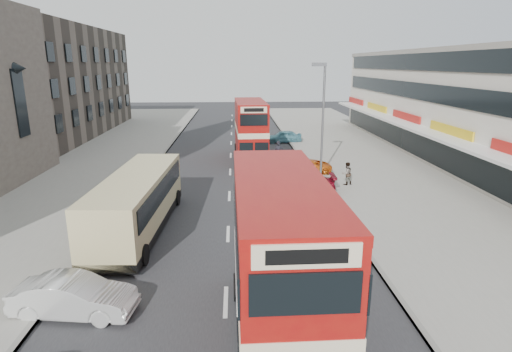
% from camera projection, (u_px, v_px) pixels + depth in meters
% --- Properties ---
extents(ground, '(160.00, 160.00, 0.00)m').
position_uv_depth(ground, '(224.00, 338.00, 12.61)').
color(ground, '#28282B').
rests_on(ground, ground).
extents(road_surface, '(12.00, 90.00, 0.01)m').
position_uv_depth(road_surface, '(230.00, 172.00, 31.88)').
color(road_surface, '#28282B').
rests_on(road_surface, ground).
extents(pavement_right, '(12.00, 90.00, 0.15)m').
position_uv_depth(pavement_right, '(384.00, 169.00, 32.45)').
color(pavement_right, gray).
rests_on(pavement_right, ground).
extents(pavement_left, '(12.00, 90.00, 0.15)m').
position_uv_depth(pavement_left, '(71.00, 173.00, 31.26)').
color(pavement_left, gray).
rests_on(pavement_left, ground).
extents(kerb_left, '(0.20, 90.00, 0.16)m').
position_uv_depth(kerb_left, '(150.00, 172.00, 31.56)').
color(kerb_left, gray).
rests_on(kerb_left, ground).
extents(kerb_right, '(0.20, 90.00, 0.16)m').
position_uv_depth(kerb_right, '(309.00, 170.00, 32.16)').
color(kerb_right, gray).
rests_on(kerb_right, ground).
extents(brick_terrace, '(14.00, 28.00, 12.00)m').
position_uv_depth(brick_terrace, '(35.00, 82.00, 46.56)').
color(brick_terrace, '#66594C').
rests_on(brick_terrace, ground).
extents(commercial_row, '(9.90, 46.20, 9.30)m').
position_uv_depth(commercial_row, '(476.00, 106.00, 33.56)').
color(commercial_row, beige).
rests_on(commercial_row, ground).
extents(street_lamp, '(1.00, 0.20, 8.12)m').
position_uv_depth(street_lamp, '(322.00, 112.00, 29.02)').
color(street_lamp, slate).
rests_on(street_lamp, ground).
extents(bus_main, '(2.54, 8.91, 4.90)m').
position_uv_depth(bus_main, '(280.00, 265.00, 11.68)').
color(bus_main, black).
rests_on(bus_main, ground).
extents(bus_second, '(2.66, 8.86, 4.86)m').
position_uv_depth(bus_second, '(251.00, 130.00, 35.34)').
color(bus_second, black).
rests_on(bus_second, ground).
extents(coach, '(3.00, 10.03, 2.63)m').
position_uv_depth(coach, '(138.00, 200.00, 20.43)').
color(coach, black).
rests_on(coach, ground).
extents(car_left_front, '(4.16, 1.91, 1.32)m').
position_uv_depth(car_left_front, '(74.00, 297.00, 13.64)').
color(car_left_front, silver).
rests_on(car_left_front, ground).
extents(car_right_a, '(4.43, 1.96, 1.26)m').
position_uv_depth(car_right_a, '(301.00, 184.00, 26.46)').
color(car_right_a, maroon).
rests_on(car_right_a, ground).
extents(car_right_b, '(4.03, 2.00, 1.10)m').
position_uv_depth(car_right_b, '(304.00, 167.00, 31.05)').
color(car_right_b, orange).
rests_on(car_right_b, ground).
extents(car_right_c, '(3.82, 1.58, 1.30)m').
position_uv_depth(car_right_c, '(283.00, 137.00, 43.53)').
color(car_right_c, '#569BAD').
rests_on(car_right_c, ground).
extents(pedestrian_near, '(0.68, 0.58, 1.56)m').
position_uv_depth(pedestrian_near, '(347.00, 173.00, 27.85)').
color(pedestrian_near, gray).
rests_on(pedestrian_near, pavement_right).
extents(cyclist, '(0.78, 1.75, 2.21)m').
position_uv_depth(cyclist, '(278.00, 159.00, 32.70)').
color(cyclist, gray).
rests_on(cyclist, ground).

